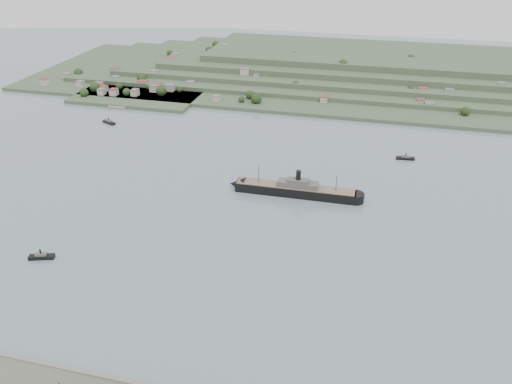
# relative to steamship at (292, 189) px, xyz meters

# --- Properties ---
(ground) EXTENTS (1400.00, 1400.00, 0.00)m
(ground) POSITION_rel_steamship_xyz_m (-28.02, -51.86, -4.78)
(ground) COLOR slate
(ground) RESTS_ON ground
(far_peninsula) EXTENTS (760.00, 309.00, 30.00)m
(far_peninsula) POSITION_rel_steamship_xyz_m (-0.12, 341.24, 7.10)
(far_peninsula) COLOR #374B32
(far_peninsula) RESTS_ON ground
(steamship) EXTENTS (107.83, 13.96, 25.88)m
(steamship) POSITION_rel_steamship_xyz_m (0.00, 0.00, 0.00)
(steamship) COLOR black
(steamship) RESTS_ON ground
(tugboat) EXTENTS (16.61, 8.97, 7.23)m
(tugboat) POSITION_rel_steamship_xyz_m (-141.03, -123.36, -3.02)
(tugboat) COLOR black
(tugboat) RESTS_ON ground
(ferry_west) EXTENTS (17.40, 11.28, 6.36)m
(ferry_west) POSITION_rel_steamship_xyz_m (-218.95, 107.08, -3.25)
(ferry_west) COLOR black
(ferry_west) RESTS_ON ground
(ferry_east) EXTENTS (16.67, 6.11, 6.11)m
(ferry_east) POSITION_rel_steamship_xyz_m (88.39, 90.45, -3.31)
(ferry_east) COLOR black
(ferry_east) RESTS_ON ground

